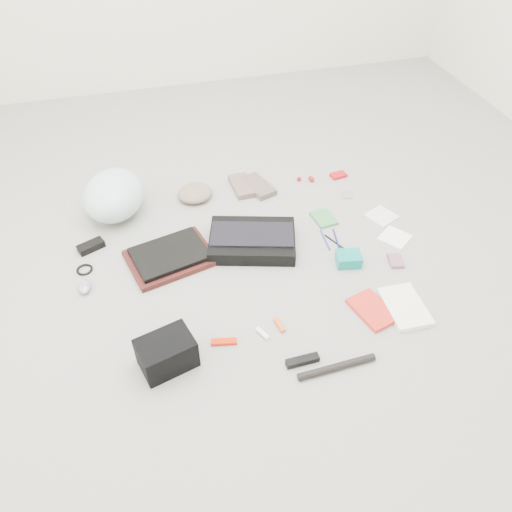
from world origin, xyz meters
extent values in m
plane|color=gray|center=(0.00, 0.00, 0.00)|extent=(4.00, 4.00, 0.00)
cube|color=black|center=(0.02, 0.13, 0.03)|extent=(0.47, 0.39, 0.07)
cube|color=black|center=(0.02, 0.13, 0.07)|extent=(0.42, 0.28, 0.01)
cube|color=#3E1513|center=(-0.38, 0.13, 0.01)|extent=(0.43, 0.36, 0.03)
cube|color=black|center=(-0.38, 0.13, 0.04)|extent=(0.38, 0.31, 0.02)
ellipsoid|color=#C2F1EF|center=(-0.59, 0.56, 0.11)|extent=(0.40, 0.44, 0.22)
ellipsoid|color=#86735C|center=(-0.18, 0.58, 0.03)|extent=(0.23, 0.22, 0.06)
cube|color=#745B50|center=(0.08, 0.60, 0.02)|extent=(0.11, 0.21, 0.03)
cube|color=#64554C|center=(0.17, 0.57, 0.02)|extent=(0.17, 0.24, 0.03)
cube|color=black|center=(-0.73, 0.30, 0.02)|extent=(0.14, 0.10, 0.03)
torus|color=black|center=(-0.76, 0.16, 0.01)|extent=(0.10, 0.10, 0.01)
ellipsoid|color=#928EA3|center=(-0.76, 0.04, 0.02)|extent=(0.05, 0.09, 0.03)
cube|color=black|center=(-0.46, -0.44, 0.07)|extent=(0.23, 0.19, 0.13)
cube|color=red|center=(-0.24, -0.40, 0.01)|extent=(0.10, 0.05, 0.02)
cylinder|color=white|center=(-0.08, -0.40, 0.01)|extent=(0.05, 0.07, 0.02)
cylinder|color=orange|center=(0.00, -0.38, 0.01)|extent=(0.03, 0.08, 0.02)
cube|color=black|center=(0.03, -0.57, 0.01)|extent=(0.13, 0.04, 0.03)
cylinder|color=black|center=(0.14, -0.63, 0.01)|extent=(0.31, 0.04, 0.03)
cube|color=red|center=(0.39, -0.41, 0.01)|extent=(0.18, 0.22, 0.02)
cube|color=white|center=(0.53, -0.43, 0.01)|extent=(0.16, 0.24, 0.02)
cube|color=#358645|center=(0.42, 0.22, 0.01)|extent=(0.11, 0.14, 0.02)
cylinder|color=#1D2F98|center=(0.37, 0.07, 0.00)|extent=(0.02, 0.15, 0.01)
cylinder|color=black|center=(0.41, 0.04, 0.00)|extent=(0.06, 0.13, 0.01)
cylinder|color=navy|center=(0.42, 0.06, 0.00)|extent=(0.03, 0.15, 0.01)
cube|color=#0B8C83|center=(0.41, -0.11, 0.03)|extent=(0.13, 0.11, 0.06)
cube|color=#8F5B72|center=(0.63, -0.16, 0.01)|extent=(0.08, 0.10, 0.02)
cube|color=silver|center=(0.71, 0.17, 0.00)|extent=(0.17, 0.17, 0.01)
cube|color=white|center=(0.70, 0.00, 0.00)|extent=(0.18, 0.18, 0.01)
sphere|color=#AC0612|center=(0.41, 0.59, 0.01)|extent=(0.03, 0.03, 0.03)
sphere|color=red|center=(0.47, 0.58, 0.01)|extent=(0.02, 0.02, 0.02)
sphere|color=#A1170E|center=(0.47, 0.56, 0.01)|extent=(0.03, 0.03, 0.03)
cube|color=red|center=(0.64, 0.57, 0.01)|extent=(0.09, 0.07, 0.02)
cube|color=gray|center=(0.61, 0.39, 0.00)|extent=(0.07, 0.08, 0.00)
camera|label=1|loc=(-0.43, -1.60, 1.59)|focal=35.00mm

